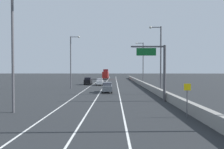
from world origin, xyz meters
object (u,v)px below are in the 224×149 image
object	(u,v)px
lamp_post_right_second	(159,56)
box_truck	(106,75)
lamp_post_left_mid	(72,59)
speed_advisory_sign	(187,98)
lamp_post_right_third	(142,61)
overhead_sign_gantry	(159,66)
lamp_post_left_near	(15,45)
car_gray_0	(107,87)
car_black_2	(88,81)
car_white_1	(100,82)

from	to	relation	value
lamp_post_right_second	box_truck	bearing A→B (deg)	101.56
lamp_post_left_mid	box_truck	xyz separation A→B (m)	(5.55, 46.29, -4.59)
speed_advisory_sign	lamp_post_right_third	size ratio (longest dim) A/B	0.26
overhead_sign_gantry	lamp_post_left_near	size ratio (longest dim) A/B	0.64
overhead_sign_gantry	lamp_post_right_third	xyz separation A→B (m)	(1.69, 29.44, 1.87)
lamp_post_left_near	car_gray_0	distance (m)	21.09
lamp_post_right_second	car_black_2	distance (m)	28.08
car_white_1	overhead_sign_gantry	bearing A→B (deg)	-71.01
lamp_post_left_near	box_truck	bearing A→B (deg)	85.37
overhead_sign_gantry	car_gray_0	world-z (taller)	overhead_sign_gantry
speed_advisory_sign	car_black_2	xyz separation A→B (m)	(-13.82, 40.49, -0.74)
car_gray_0	box_truck	distance (m)	53.74
overhead_sign_gantry	car_black_2	size ratio (longest dim) A/B	1.72
lamp_post_left_near	car_gray_0	world-z (taller)	lamp_post_left_near
lamp_post_left_mid	box_truck	size ratio (longest dim) A/B	1.36
lamp_post_left_mid	overhead_sign_gantry	bearing A→B (deg)	-49.78
car_black_2	lamp_post_left_mid	bearing A→B (deg)	-99.03
lamp_post_left_mid	car_white_1	distance (m)	13.22
lamp_post_left_mid	car_white_1	bearing A→B (deg)	62.67
lamp_post_right_second	lamp_post_right_third	size ratio (longest dim) A/B	1.00
car_gray_0	car_white_1	size ratio (longest dim) A/B	1.02
lamp_post_left_mid	car_gray_0	bearing A→B (deg)	-42.26
overhead_sign_gantry	speed_advisory_sign	distance (m)	10.07
lamp_post_left_near	lamp_post_left_mid	world-z (taller)	same
lamp_post_right_third	lamp_post_left_near	world-z (taller)	same
lamp_post_right_second	box_truck	xyz separation A→B (m)	(-11.58, 56.60, -4.59)
car_black_2	car_gray_0	bearing A→B (deg)	-73.07
lamp_post_right_second	lamp_post_left_mid	world-z (taller)	same
speed_advisory_sign	car_white_1	size ratio (longest dim) A/B	0.64
speed_advisory_sign	box_truck	xyz separation A→B (m)	(-10.28, 74.10, 0.25)
box_truck	speed_advisory_sign	bearing A→B (deg)	-82.10
overhead_sign_gantry	lamp_post_left_mid	world-z (taller)	lamp_post_left_mid
lamp_post_right_second	car_gray_0	distance (m)	11.04
speed_advisory_sign	lamp_post_right_third	distance (m)	39.38
lamp_post_right_second	lamp_post_right_third	xyz separation A→B (m)	(-0.05, 21.56, 0.00)
lamp_post_right_third	lamp_post_left_mid	distance (m)	20.45
lamp_post_right_second	car_gray_0	world-z (taller)	lamp_post_right_second
lamp_post_left_mid	lamp_post_left_near	bearing A→B (deg)	-90.65
speed_advisory_sign	box_truck	size ratio (longest dim) A/B	0.35
lamp_post_right_third	car_gray_0	world-z (taller)	lamp_post_right_third
box_truck	overhead_sign_gantry	bearing A→B (deg)	-81.33
overhead_sign_gantry	lamp_post_left_mid	xyz separation A→B (m)	(-15.39, 18.20, 1.87)
lamp_post_left_near	car_black_2	bearing A→B (deg)	86.57
overhead_sign_gantry	car_black_2	bearing A→B (deg)	113.42
car_white_1	box_truck	xyz separation A→B (m)	(0.07, 35.69, 1.09)
lamp_post_right_second	lamp_post_left_near	distance (m)	23.36
lamp_post_right_third	box_truck	size ratio (longest dim) A/B	1.36
lamp_post_right_second	lamp_post_left_mid	bearing A→B (deg)	148.96
lamp_post_right_third	car_gray_0	distance (m)	21.43
lamp_post_right_second	overhead_sign_gantry	bearing A→B (deg)	-102.47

